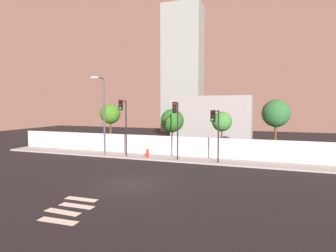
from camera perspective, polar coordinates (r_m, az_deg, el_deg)
ground_plane at (r=17.13m, az=-7.86°, el=-12.05°), size 80.00×80.00×0.00m
sidewalk at (r=24.49m, az=0.96°, el=-6.88°), size 36.00×2.40×0.15m
perimeter_wall at (r=25.53m, az=1.87°, el=-4.21°), size 36.00×0.18×1.80m
crosswalk_marking at (r=13.95m, az=-19.90°, el=-16.09°), size 2.57×3.05×0.01m
traffic_light_left at (r=22.44m, az=1.71°, el=1.65°), size 0.44×1.76×4.98m
traffic_light_center at (r=21.87m, az=9.95°, el=0.31°), size 0.52×1.39×4.32m
traffic_light_right at (r=24.58m, az=-9.39°, el=2.08°), size 0.36×1.43×5.17m
street_lamp_curbside at (r=26.25m, az=-13.56°, el=3.39°), size 0.82×2.29×7.28m
fire_hydrant at (r=24.48m, az=-4.34°, el=-5.69°), size 0.44×0.26×0.80m
roadside_tree_leftmost at (r=29.75m, az=-12.06°, el=2.49°), size 2.16×2.16×5.05m
roadside_tree_midleft at (r=26.82m, az=0.90°, el=1.11°), size 2.30×2.30×4.50m
roadside_tree_midright at (r=25.71m, az=11.28°, el=0.90°), size 1.86×1.86×4.29m
roadside_tree_rightmost at (r=25.46m, az=21.79°, el=2.46°), size 2.41×2.41×5.37m
low_building_distant at (r=38.71m, az=9.41°, el=1.63°), size 10.69×6.00×6.16m
tower_on_skyline at (r=52.64m, az=3.12°, el=11.88°), size 7.22×5.00×23.65m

